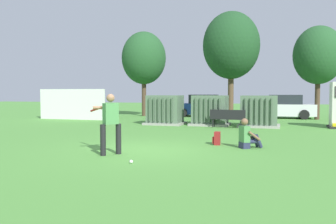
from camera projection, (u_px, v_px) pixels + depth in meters
name	position (u px, v px, depth m)	size (l,w,h in m)	color
ground_plane	(140.00, 151.00, 11.02)	(96.00, 96.00, 0.00)	#51933D
fence_panel	(72.00, 104.00, 23.69)	(4.80, 0.12, 2.00)	white
transformer_west	(165.00, 110.00, 19.96)	(2.10, 1.70, 1.62)	#9E9B93
transformer_mid_west	(210.00, 111.00, 19.47)	(2.10, 1.70, 1.62)	#9E9B93
transformer_mid_east	(259.00, 112.00, 18.59)	(2.10, 1.70, 1.62)	#9E9B93
park_bench	(228.00, 117.00, 18.07)	(1.83, 0.60, 0.92)	black
batter	(110.00, 121.00, 10.27)	(1.40, 1.22, 1.74)	black
sports_ball	(131.00, 162.00, 9.02)	(0.09, 0.09, 0.09)	white
seated_spectator	(247.00, 136.00, 11.48)	(0.78, 0.68, 0.96)	#282D4C
backpack	(217.00, 138.00, 12.24)	(0.28, 0.34, 0.44)	maroon
tree_left	(144.00, 58.00, 27.03)	(3.32, 3.32, 6.34)	#4C3828
tree_center_left	(231.00, 46.00, 23.32)	(3.67, 3.67, 7.01)	brown
tree_center_right	(318.00, 55.00, 23.45)	(3.20, 3.20, 6.12)	#4C3828
parked_car_leftmost	(202.00, 106.00, 26.66)	(4.37, 2.28, 1.62)	navy
parked_car_left_of_center	(283.00, 107.00, 24.75)	(4.31, 2.15, 1.62)	silver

